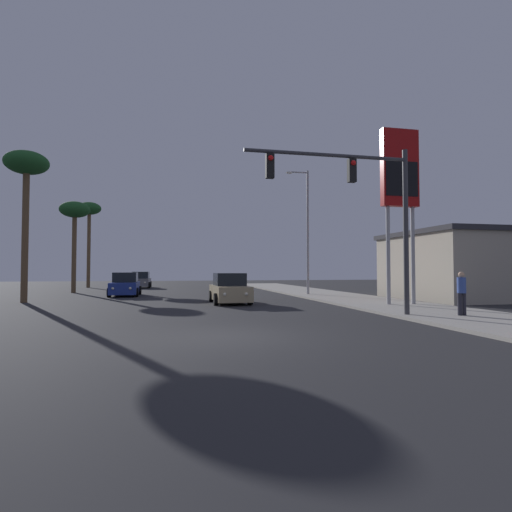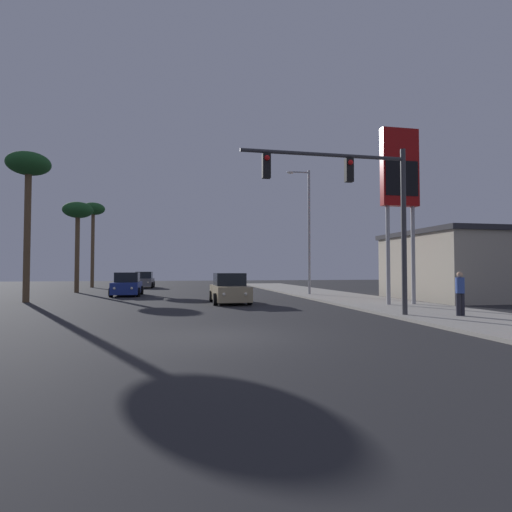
% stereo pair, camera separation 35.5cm
% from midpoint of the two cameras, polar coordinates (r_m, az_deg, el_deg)
% --- Properties ---
extents(ground_plane, '(120.00, 120.00, 0.00)m').
position_cam_midpoint_polar(ground_plane, '(11.25, -4.49, -11.47)').
color(ground_plane, '#28282B').
extents(sidewalk_right, '(5.00, 60.00, 0.12)m').
position_cam_midpoint_polar(sidewalk_right, '(23.69, 16.17, -6.28)').
color(sidewalk_right, '#9E998E').
rests_on(sidewalk_right, ground).
extents(building_gas_station, '(10.30, 8.30, 4.30)m').
position_cam_midpoint_polar(building_gas_station, '(29.51, 29.77, -1.16)').
color(building_gas_station, '#B2A893').
rests_on(building_gas_station, ground).
extents(car_grey, '(2.04, 4.33, 1.68)m').
position_cam_midpoint_polar(car_grey, '(43.38, -15.48, -3.39)').
color(car_grey, slate).
rests_on(car_grey, ground).
extents(car_tan, '(2.04, 4.33, 1.68)m').
position_cam_midpoint_polar(car_tan, '(22.45, -3.35, -4.80)').
color(car_tan, tan).
rests_on(car_tan, ground).
extents(car_blue, '(2.04, 4.32, 1.68)m').
position_cam_midpoint_polar(car_blue, '(30.27, -17.61, -3.99)').
color(car_blue, navy).
rests_on(car_blue, ground).
extents(traffic_light_mast, '(6.59, 0.36, 6.50)m').
position_cam_midpoint_polar(traffic_light_mast, '(16.03, 15.23, 8.25)').
color(traffic_light_mast, '#38383D').
rests_on(traffic_light_mast, sidewalk_right).
extents(street_lamp, '(1.74, 0.24, 9.00)m').
position_cam_midpoint_polar(street_lamp, '(29.29, 7.70, 4.40)').
color(street_lamp, '#99999E').
rests_on(street_lamp, sidewalk_right).
extents(gas_station_sign, '(2.00, 0.42, 9.00)m').
position_cam_midpoint_polar(gas_station_sign, '(22.16, 20.29, 10.53)').
color(gas_station_sign, '#99999E').
rests_on(gas_station_sign, sidewalk_right).
extents(pedestrian_on_sidewalk, '(0.34, 0.32, 1.67)m').
position_cam_midpoint_polar(pedestrian_on_sidewalk, '(17.14, 27.67, -4.52)').
color(pedestrian_on_sidewalk, '#23232D').
rests_on(pedestrian_on_sidewalk, sidewalk_right).
extents(palm_tree_near, '(2.40, 2.40, 8.70)m').
position_cam_midpoint_polar(palm_tree_near, '(27.02, -29.41, 10.43)').
color(palm_tree_near, brown).
rests_on(palm_tree_near, ground).
extents(palm_tree_far, '(2.40, 2.40, 9.09)m').
position_cam_midpoint_polar(palm_tree_far, '(46.29, -22.04, 5.63)').
color(palm_tree_far, brown).
rests_on(palm_tree_far, ground).
extents(palm_tree_mid, '(2.40, 2.40, 7.49)m').
position_cam_midpoint_polar(palm_tree_mid, '(36.24, -23.85, 5.48)').
color(palm_tree_mid, brown).
rests_on(palm_tree_mid, ground).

